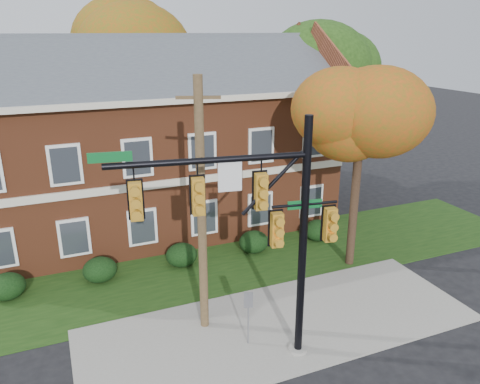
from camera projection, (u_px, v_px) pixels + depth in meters
name	position (u px, v px, depth m)	size (l,w,h in m)	color
ground	(294.00, 342.00, 15.71)	(120.00, 120.00, 0.00)	black
sidewalk	(281.00, 325.00, 16.57)	(14.00, 5.00, 0.08)	gray
grass_strip	(229.00, 264.00, 20.94)	(30.00, 6.00, 0.04)	#193811
apartment_building	(150.00, 133.00, 23.78)	(18.80, 8.80, 9.74)	brown
hedge_far_left	(7.00, 286.00, 18.11)	(1.40, 1.26, 1.05)	black
hedge_left	(100.00, 270.00, 19.38)	(1.40, 1.26, 1.05)	black
hedge_center	(182.00, 255.00, 20.66)	(1.40, 1.26, 1.05)	black
hedge_right	(254.00, 242.00, 21.93)	(1.40, 1.26, 1.05)	black
hedge_far_right	(318.00, 230.00, 23.20)	(1.40, 1.26, 1.05)	black
tree_near_right	(368.00, 116.00, 18.79)	(4.50, 4.25, 8.58)	black
tree_right_rear	(333.00, 62.00, 27.61)	(6.30, 5.95, 10.62)	black
tree_far_rear	(140.00, 48.00, 29.84)	(6.84, 6.46, 11.52)	black
traffic_signal	(258.00, 219.00, 13.34)	(6.88, 1.31, 7.75)	gray
utility_pole	(202.00, 210.00, 15.10)	(1.31, 0.54, 8.71)	#4D3C24
sign_post	(248.00, 310.00, 15.12)	(0.29, 0.12, 2.02)	slate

